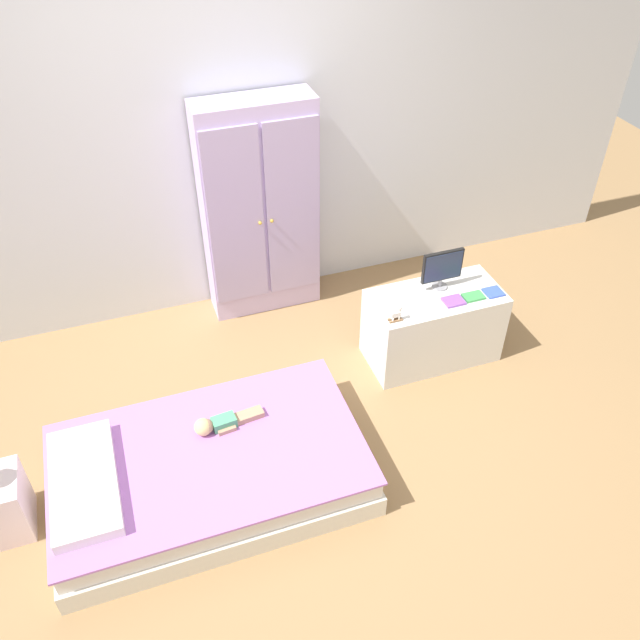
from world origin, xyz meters
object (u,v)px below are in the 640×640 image
Objects in this scene: book_green at (473,296)px; rocking_horse_toy at (397,314)px; wardrobe at (260,211)px; doll at (216,424)px; book_blue at (493,292)px; bed at (211,470)px; book_purple at (454,301)px; tv_monitor at (442,267)px; tv_stand at (433,326)px.

rocking_horse_toy is at bearing -175.34° from book_green.
wardrobe is at bearing 116.58° from rocking_horse_toy.
book_blue is at bearing 9.65° from doll.
book_purple is (1.67, 0.47, 0.38)m from bed.
rocking_horse_toy reaches higher than book_green.
wardrobe is 12.03× the size of book_purple.
book_blue is at bearing -29.74° from tv_monitor.
tv_stand is at bearing 154.89° from book_green.
bed is 14.33× the size of book_blue.
book_purple reaches higher than book_blue.
rocking_horse_toy is 0.41m from book_purple.
doll is at bearing -166.93° from rocking_horse_toy.
wardrobe is 1.28m from tv_monitor.
tv_monitor reaches higher than doll.
wardrobe is 1.22m from rocking_horse_toy.
doll is 2.99× the size of book_green.
bed is at bearing -118.08° from doll.
rocking_horse_toy is at bearing -157.98° from tv_stand.
book_blue reaches higher than bed.
bed is at bearing -160.54° from tv_stand.
rocking_horse_toy is at bearing -176.30° from book_blue.
tv_monitor is 2.57× the size of rocking_horse_toy.
rocking_horse_toy is 0.80× the size of book_green.
wardrobe is 5.66× the size of tv_monitor.
book_green is (1.09, -1.03, -0.26)m from wardrobe.
tv_stand is (1.61, 0.57, 0.12)m from bed.
book_purple is at bearing 180.00° from book_blue.
wardrobe is 1.42m from book_purple.
book_blue is (0.69, 0.04, -0.04)m from rocking_horse_toy.
tv_stand is at bearing -127.04° from tv_monitor.
rocking_horse_toy reaches higher than book_blue.
doll is 3.08× the size of book_purple.
bed is 2.05m from book_blue.
bed is 1.78m from book_purple.
bed is 0.25m from doll.
book_purple is 0.97× the size of book_green.
tv_monitor is at bearing 21.06° from bed.
tv_stand is at bearing 15.17° from doll.
tv_monitor is 0.22m from book_purple.
rocking_horse_toy is at bearing 13.07° from doll.
book_green is (1.81, 0.47, 0.38)m from bed.
wardrobe is at bearing 136.55° from book_green.
tv_monitor reaches higher than tv_stand.
book_blue is (1.87, 0.32, 0.20)m from doll.
book_purple is (0.01, -0.17, -0.15)m from tv_monitor.
tv_monitor reaches higher than book_green.
bed is 1.71m from tv_stand.
book_blue is at bearing -39.93° from wardrobe.
tv_stand is 0.34m from book_green.
book_green is 1.14× the size of book_blue.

